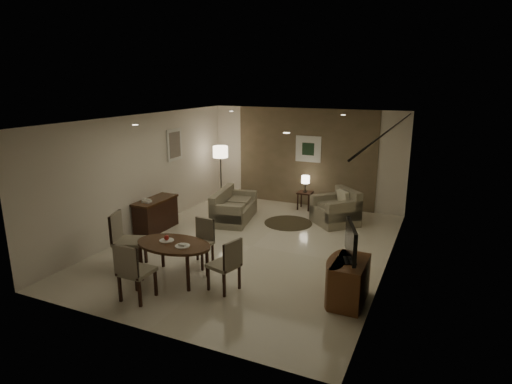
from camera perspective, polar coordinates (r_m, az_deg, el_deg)
The scene contains 31 objects.
room_shell at distance 9.14m, azimuth 0.52°, elevation 1.51°, with size 5.50×7.00×2.70m.
taupe_accent at distance 11.97m, azimuth 6.53°, elevation 4.59°, with size 3.96×0.03×2.70m, color brown.
curtain_wall at distance 8.08m, azimuth 16.98°, elevation -1.17°, with size 0.08×6.70×2.58m, color beige, non-canonical shape.
curtain_rod at distance 7.83m, azimuth 17.71°, elevation 8.16°, with size 0.03×0.03×6.80m, color black.
art_back_frame at distance 11.87m, azimuth 6.99°, elevation 5.72°, with size 0.72×0.03×0.72m, color silver.
art_back_canvas at distance 11.86m, azimuth 6.96°, elevation 5.71°, with size 0.34×0.01×0.34m, color #1C331E.
art_left_frame at distance 11.06m, azimuth -10.82°, elevation 6.21°, with size 0.03×0.60×0.80m, color silver.
art_left_canvas at distance 11.05m, azimuth -10.76°, elevation 6.20°, with size 0.01×0.46×0.64m, color gray.
downlight_nl at distance 7.80m, azimuth -15.81°, elevation 8.61°, with size 0.10×0.10×0.01m, color white.
downlight_nr at distance 6.38m, azimuth 4.08°, elevation 7.86°, with size 0.10×0.10×0.01m, color white.
downlight_fl at distance 10.79m, azimuth -3.32°, elevation 10.70°, with size 0.10×0.10×0.01m, color white.
downlight_fr at distance 9.82m, azimuth 11.55°, elevation 10.03°, with size 0.10×0.10×0.01m, color white.
console_desk at distance 10.31m, azimuth -13.19°, elevation -2.96°, with size 0.48×1.20×0.75m, color #402814, non-canonical shape.
telephone at distance 9.97m, azimuth -14.38°, elevation -1.11°, with size 0.20×0.14×0.09m, color white, non-canonical shape.
tv_cabinet at distance 7.07m, azimuth 12.38°, elevation -11.61°, with size 0.48×0.90×0.70m, color brown, non-canonical shape.
flat_tv at distance 6.80m, azimuth 12.53°, elevation -6.52°, with size 0.06×0.88×0.60m, color black, non-canonical shape.
dining_table at distance 7.82m, azimuth -10.82°, elevation -9.00°, with size 1.41×0.88×0.66m, color #402814, non-canonical shape.
chair_near at distance 7.20m, azimuth -15.60°, elevation -10.04°, with size 0.48×0.48×0.99m, color gray, non-canonical shape.
chair_far at distance 8.22m, azimuth -7.56°, elevation -6.80°, with size 0.43×0.43×0.88m, color gray, non-canonical shape.
chair_left at distance 8.38m, azimuth -16.50°, elevation -6.24°, with size 0.51×0.51×1.06m, color gray, non-canonical shape.
chair_right at distance 7.26m, azimuth -4.34°, elevation -9.58°, with size 0.45×0.45×0.92m, color gray, non-canonical shape.
plate_a at distance 7.83m, azimuth -11.82°, elevation -6.35°, with size 0.26×0.26×0.02m, color white.
plate_b at distance 7.53m, azimuth -9.78°, elevation -7.10°, with size 0.26×0.26×0.02m, color white.
fruit_apple at distance 7.81m, azimuth -11.84°, elevation -5.98°, with size 0.09×0.09×0.09m, color #9F1912.
napkin at distance 7.52m, azimuth -9.79°, elevation -6.93°, with size 0.12×0.08×0.03m, color white.
round_rug at distance 10.65m, azimuth 4.32°, elevation -4.13°, with size 1.18×1.18×0.01m, color #3E3222.
sofa at distance 10.77m, azimuth -2.92°, elevation -1.80°, with size 0.80×1.61×0.76m, color gray, non-canonical shape.
armchair at distance 10.62m, azimuth 10.53°, elevation -2.00°, with size 0.96×0.91×0.85m, color gray, non-canonical shape.
side_table at distance 11.75m, azimuth 6.53°, elevation -1.14°, with size 0.38×0.38×0.49m, color black, non-canonical shape.
table_lamp at distance 11.63m, azimuth 6.60°, elevation 1.20°, with size 0.22×0.22×0.50m, color #FFEAC1, non-canonical shape.
floor_lamp at distance 12.15m, azimuth -4.70°, elevation 2.26°, with size 0.42×0.42×1.65m, color #FFE5B7, non-canonical shape.
Camera 1 is at (3.60, -7.74, 3.45)m, focal length 30.00 mm.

